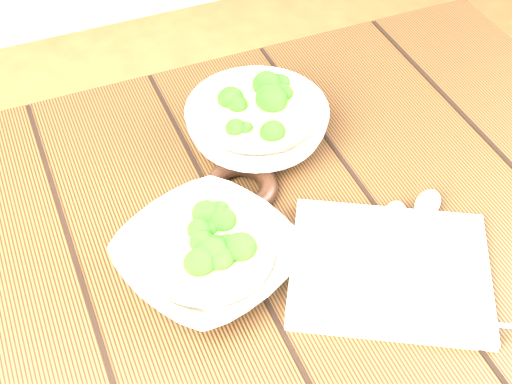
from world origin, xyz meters
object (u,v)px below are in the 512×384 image
object	(u,v)px
soup_bowl_back	(257,125)
napkin	(389,269)
soup_bowl_front	(208,257)
trivet	(241,187)
table	(253,297)

from	to	relation	value
soup_bowl_back	napkin	bearing A→B (deg)	-78.42
soup_bowl_front	trivet	world-z (taller)	soup_bowl_front
table	napkin	bearing A→B (deg)	-38.57
soup_bowl_back	napkin	xyz separation A→B (m)	(0.06, -0.29, -0.03)
trivet	napkin	bearing A→B (deg)	-59.02
soup_bowl_front	trivet	distance (m)	0.14
table	napkin	size ratio (longest dim) A/B	4.89
table	trivet	bearing A→B (deg)	77.94
soup_bowl_front	soup_bowl_back	size ratio (longest dim) A/B	1.10
soup_bowl_front	soup_bowl_back	xyz separation A→B (m)	(0.15, 0.20, 0.01)
table	trivet	xyz separation A→B (m)	(0.02, 0.09, 0.13)
soup_bowl_front	trivet	size ratio (longest dim) A/B	2.66
table	trivet	world-z (taller)	trivet
soup_bowl_front	napkin	world-z (taller)	soup_bowl_front
trivet	napkin	xyz separation A→B (m)	(0.12, -0.20, -0.01)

